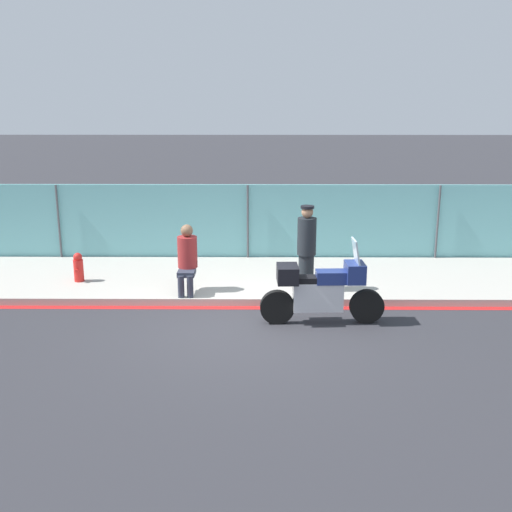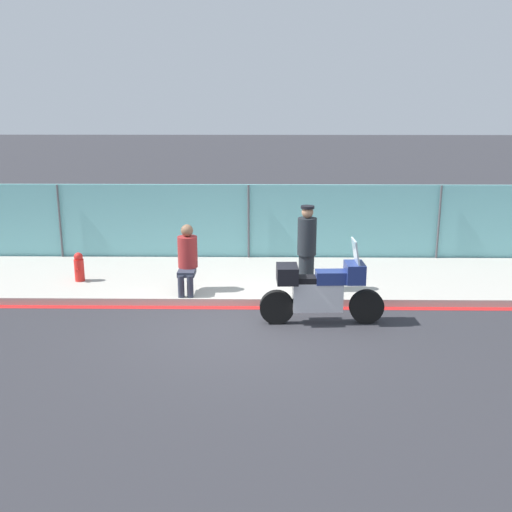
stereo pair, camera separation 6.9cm
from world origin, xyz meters
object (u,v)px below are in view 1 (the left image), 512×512
Objects in this scene: person_seated_on_curb at (187,255)px; motorcycle at (321,290)px; officer_standing at (307,248)px; fire_hydrant at (78,267)px.

motorcycle is at bearing -28.27° from person_seated_on_curb.
officer_standing is 2.34m from person_seated_on_curb.
motorcycle is at bearing -83.95° from officer_standing.
officer_standing reaches higher than person_seated_on_curb.
officer_standing is 1.27× the size of person_seated_on_curb.
person_seated_on_curb is at bearing -16.05° from fire_hydrant.
motorcycle is 2.84m from person_seated_on_curb.
fire_hydrant is (-4.85, 2.02, -0.17)m from motorcycle.
officer_standing is at bearing 2.89° from person_seated_on_curb.
officer_standing is at bearing 94.10° from motorcycle.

